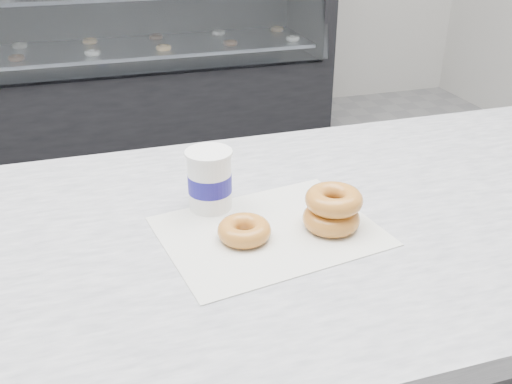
% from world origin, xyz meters
% --- Properties ---
extents(ground, '(5.00, 5.00, 0.00)m').
position_xyz_m(ground, '(0.00, 0.00, 0.00)').
color(ground, gray).
rests_on(ground, ground).
extents(display_case, '(2.40, 0.74, 1.25)m').
position_xyz_m(display_case, '(0.00, 2.12, 0.49)').
color(display_case, black).
rests_on(display_case, ground).
extents(wax_paper, '(0.38, 0.31, 0.00)m').
position_xyz_m(wax_paper, '(-0.01, -0.63, 0.90)').
color(wax_paper, silver).
rests_on(wax_paper, counter).
extents(donut_single, '(0.09, 0.09, 0.03)m').
position_xyz_m(donut_single, '(-0.06, -0.64, 0.92)').
color(donut_single, gold).
rests_on(donut_single, wax_paper).
extents(donut_stack, '(0.13, 0.13, 0.07)m').
position_xyz_m(donut_stack, '(0.09, -0.64, 0.93)').
color(donut_stack, gold).
rests_on(donut_stack, wax_paper).
extents(coffee_cup, '(0.09, 0.09, 0.11)m').
position_xyz_m(coffee_cup, '(-0.08, -0.52, 0.95)').
color(coffee_cup, white).
rests_on(coffee_cup, counter).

